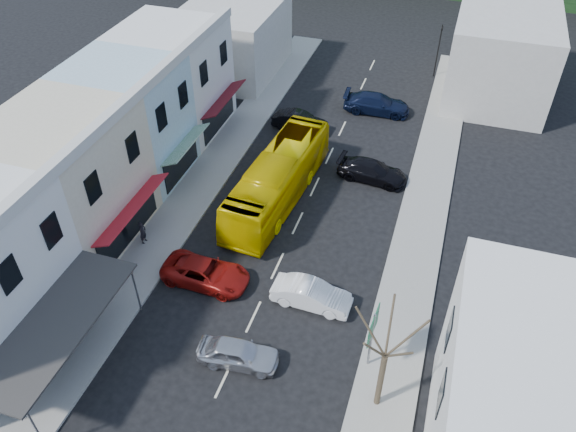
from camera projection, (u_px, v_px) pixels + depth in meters
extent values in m
plane|color=black|center=(253.00, 317.00, 29.87)|extent=(120.00, 120.00, 0.00)
cube|color=gray|center=(203.00, 182.00, 38.84)|extent=(3.00, 52.00, 0.15)
cube|color=gray|center=(421.00, 226.00, 35.33)|extent=(3.00, 52.00, 0.15)
cube|color=#570E15|center=(39.00, 319.00, 25.88)|extent=(1.30, 7.65, 0.08)
cube|color=beige|center=(66.00, 181.00, 32.40)|extent=(7.00, 8.00, 8.00)
cube|color=#AD1822|center=(132.00, 208.00, 32.05)|extent=(1.30, 6.80, 0.08)
cube|color=#97B7C2|center=(129.00, 122.00, 37.48)|extent=(7.00, 6.00, 8.00)
cube|color=#195926|center=(186.00, 144.00, 37.13)|extent=(1.30, 5.10, 0.08)
cube|color=white|center=(173.00, 79.00, 42.20)|extent=(7.00, 7.00, 8.00)
cube|color=#570E15|center=(224.00, 99.00, 41.85)|extent=(1.30, 5.95, 0.08)
cube|color=white|center=(546.00, 413.00, 21.22)|extent=(8.00, 9.00, 8.00)
cube|color=#B7B2A8|center=(233.00, 39.00, 50.35)|extent=(8.00, 10.00, 6.00)
cube|color=#B7B2A8|center=(501.00, 54.00, 46.82)|extent=(8.00, 12.00, 7.00)
imported|color=#DBBA00|center=(278.00, 180.00, 36.58)|extent=(3.43, 11.76, 3.10)
imported|color=silver|center=(238.00, 353.00, 27.25)|extent=(4.56, 2.25, 1.40)
imported|color=white|center=(311.00, 295.00, 30.11)|extent=(4.45, 1.91, 1.40)
imported|color=maroon|center=(206.00, 273.00, 31.37)|extent=(4.65, 2.02, 1.40)
imported|color=black|center=(372.00, 171.00, 38.80)|extent=(4.65, 2.24, 1.40)
imported|color=black|center=(300.00, 122.00, 43.82)|extent=(4.55, 2.20, 1.40)
imported|color=black|center=(377.00, 105.00, 45.92)|extent=(4.59, 2.07, 1.40)
imported|color=black|center=(142.00, 231.00, 33.58)|extent=(0.41, 0.61, 1.70)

